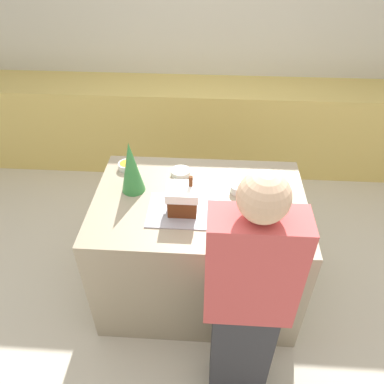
# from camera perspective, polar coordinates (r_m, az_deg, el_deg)

# --- Properties ---
(ground_plane) EXTENTS (12.00, 12.00, 0.00)m
(ground_plane) POSITION_cam_1_polar(r_m,az_deg,el_deg) (3.14, 0.94, -14.22)
(ground_plane) COLOR beige
(wall_back) EXTENTS (8.00, 0.05, 2.60)m
(wall_back) POSITION_cam_1_polar(r_m,az_deg,el_deg) (4.20, 2.72, 22.19)
(wall_back) COLOR beige
(wall_back) RESTS_ON ground_plane
(back_cabinet_block) EXTENTS (6.00, 0.60, 0.93)m
(back_cabinet_block) POSITION_cam_1_polar(r_m,az_deg,el_deg) (4.22, 2.26, 10.01)
(back_cabinet_block) COLOR #DBBC60
(back_cabinet_block) RESTS_ON ground_plane
(kitchen_island) EXTENTS (1.40, 0.95, 0.93)m
(kitchen_island) POSITION_cam_1_polar(r_m,az_deg,el_deg) (2.78, 1.04, -8.48)
(kitchen_island) COLOR gray
(kitchen_island) RESTS_ON ground_plane
(baking_tray) EXTENTS (0.44, 0.33, 0.01)m
(baking_tray) POSITION_cam_1_polar(r_m,az_deg,el_deg) (2.37, -1.40, -2.86)
(baking_tray) COLOR #9E9EA8
(baking_tray) RESTS_ON kitchen_island
(gingerbread_house) EXTENTS (0.20, 0.17, 0.25)m
(gingerbread_house) POSITION_cam_1_polar(r_m,az_deg,el_deg) (2.30, -1.43, -1.02)
(gingerbread_house) COLOR #5B2D14
(gingerbread_house) RESTS_ON baking_tray
(decorative_tree) EXTENTS (0.16, 0.16, 0.37)m
(decorative_tree) POSITION_cam_1_polar(r_m,az_deg,el_deg) (2.46, -9.25, 3.75)
(decorative_tree) COLOR #33843D
(decorative_tree) RESTS_ON kitchen_island
(candy_bowl_beside_tree) EXTENTS (0.09, 0.09, 0.05)m
(candy_bowl_beside_tree) POSITION_cam_1_polar(r_m,az_deg,el_deg) (2.51, 6.97, 0.51)
(candy_bowl_beside_tree) COLOR white
(candy_bowl_beside_tree) RESTS_ON kitchen_island
(candy_bowl_far_left) EXTENTS (0.12, 0.12, 0.05)m
(candy_bowl_far_left) POSITION_cam_1_polar(r_m,az_deg,el_deg) (2.76, -9.90, 3.99)
(candy_bowl_far_left) COLOR silver
(candy_bowl_far_left) RESTS_ON kitchen_island
(candy_bowl_behind_tray) EXTENTS (0.13, 0.13, 0.04)m
(candy_bowl_behind_tray) POSITION_cam_1_polar(r_m,az_deg,el_deg) (2.59, 9.49, 1.34)
(candy_bowl_behind_tray) COLOR silver
(candy_bowl_behind_tray) RESTS_ON kitchen_island
(candy_bowl_near_tray_left) EXTENTS (0.13, 0.13, 0.04)m
(candy_bowl_near_tray_left) POSITION_cam_1_polar(r_m,az_deg,el_deg) (2.66, -1.74, 3.04)
(candy_bowl_near_tray_left) COLOR white
(candy_bowl_near_tray_left) RESTS_ON kitchen_island
(person) EXTENTS (0.44, 0.55, 1.68)m
(person) POSITION_cam_1_polar(r_m,az_deg,el_deg) (2.02, 8.40, -16.21)
(person) COLOR #333338
(person) RESTS_ON ground_plane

